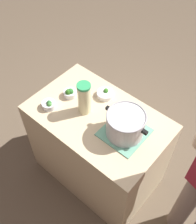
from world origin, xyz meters
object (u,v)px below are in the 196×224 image
lemonade_pitcher (84,98)px  broccoli_bowl_front (49,105)px  broccoli_bowl_center (105,94)px  cooking_pot (126,124)px  broccoli_bowl_back (70,93)px

lemonade_pitcher → broccoli_bowl_front: 0.30m
broccoli_bowl_front → lemonade_pitcher: bearing=34.6°
lemonade_pitcher → broccoli_bowl_center: (0.02, 0.22, -0.11)m
broccoli_bowl_front → cooking_pot: bearing=17.7°
cooking_pot → lemonade_pitcher: size_ratio=1.28×
broccoli_bowl_center → broccoli_bowl_back: size_ratio=1.30×
cooking_pot → broccoli_bowl_center: size_ratio=2.55×
broccoli_bowl_front → broccoli_bowl_center: bearing=56.4°
broccoli_bowl_front → broccoli_bowl_center: size_ratio=0.78×
broccoli_bowl_back → broccoli_bowl_center: bearing=41.2°
broccoli_bowl_center → broccoli_bowl_front: bearing=-123.6°
broccoli_bowl_back → cooking_pot: bearing=-0.4°
cooking_pot → broccoli_bowl_back: size_ratio=3.32×
broccoli_bowl_center → broccoli_bowl_back: (-0.21, -0.19, 0.01)m
cooking_pot → broccoli_bowl_back: 0.55m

